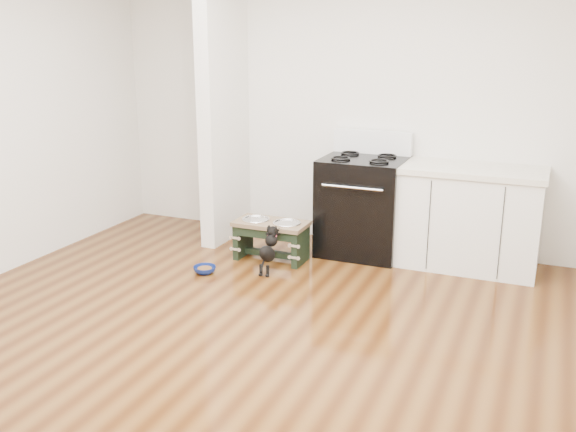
# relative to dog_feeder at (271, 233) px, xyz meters

# --- Properties ---
(ground) EXTENTS (5.00, 5.00, 0.00)m
(ground) POSITION_rel_dog_feeder_xyz_m (0.46, -1.64, -0.26)
(ground) COLOR #41200B
(ground) RESTS_ON ground
(room_shell) EXTENTS (5.00, 5.00, 5.00)m
(room_shell) POSITION_rel_dog_feeder_xyz_m (0.46, -1.64, 1.36)
(room_shell) COLOR silver
(room_shell) RESTS_ON ground
(partition_wall) EXTENTS (0.15, 0.80, 2.70)m
(partition_wall) POSITION_rel_dog_feeder_xyz_m (-0.71, 0.46, 1.09)
(partition_wall) COLOR silver
(partition_wall) RESTS_ON ground
(oven_range) EXTENTS (0.76, 0.69, 1.14)m
(oven_range) POSITION_rel_dog_feeder_xyz_m (0.71, 0.52, 0.22)
(oven_range) COLOR black
(oven_range) RESTS_ON ground
(cabinet_run) EXTENTS (1.24, 0.64, 0.91)m
(cabinet_run) POSITION_rel_dog_feeder_xyz_m (1.69, 0.54, 0.19)
(cabinet_run) COLOR silver
(cabinet_run) RESTS_ON ground
(dog_feeder) EXTENTS (0.67, 0.36, 0.38)m
(dog_feeder) POSITION_rel_dog_feeder_xyz_m (0.00, 0.00, 0.00)
(dog_feeder) COLOR black
(dog_feeder) RESTS_ON ground
(puppy) EXTENTS (0.12, 0.34, 0.41)m
(puppy) POSITION_rel_dog_feeder_xyz_m (0.12, -0.31, -0.04)
(puppy) COLOR black
(puppy) RESTS_ON ground
(floor_bowl) EXTENTS (0.24, 0.24, 0.06)m
(floor_bowl) POSITION_rel_dog_feeder_xyz_m (-0.39, -0.55, -0.23)
(floor_bowl) COLOR navy
(floor_bowl) RESTS_ON ground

